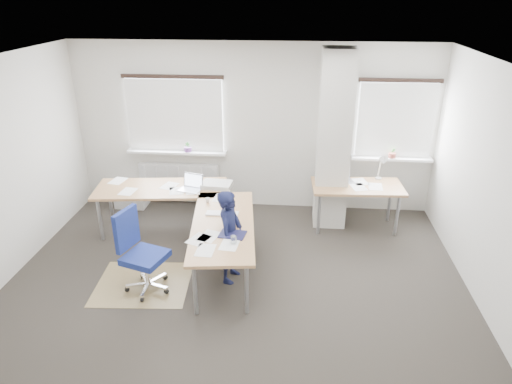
# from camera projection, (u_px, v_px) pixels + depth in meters

# --- Properties ---
(ground) EXTENTS (6.00, 6.00, 0.00)m
(ground) POSITION_uv_depth(u_px,v_px,m) (235.00, 287.00, 5.91)
(ground) COLOR #282320
(ground) RESTS_ON ground
(room_shell) EXTENTS (6.04, 5.04, 2.82)m
(room_shell) POSITION_uv_depth(u_px,v_px,m) (252.00, 148.00, 5.59)
(room_shell) COLOR beige
(room_shell) RESTS_ON ground
(floor_mat) EXTENTS (1.26, 1.09, 0.01)m
(floor_mat) POSITION_uv_depth(u_px,v_px,m) (143.00, 284.00, 5.97)
(floor_mat) COLOR olive
(floor_mat) RESTS_ON ground
(white_crate) EXTENTS (0.53, 0.38, 0.32)m
(white_crate) POSITION_uv_depth(u_px,v_px,m) (132.00, 197.00, 8.06)
(white_crate) COLOR white
(white_crate) RESTS_ON ground
(desk_main) EXTENTS (2.69, 2.63, 0.96)m
(desk_main) POSITION_uv_depth(u_px,v_px,m) (193.00, 206.00, 6.51)
(desk_main) COLOR #986341
(desk_main) RESTS_ON ground
(desk_side) EXTENTS (1.44, 0.77, 1.22)m
(desk_side) POSITION_uv_depth(u_px,v_px,m) (358.00, 188.00, 7.13)
(desk_side) COLOR #986341
(desk_side) RESTS_ON ground
(task_chair) EXTENTS (0.62, 0.60, 1.09)m
(task_chair) POSITION_uv_depth(u_px,v_px,m) (144.00, 268.00, 5.76)
(task_chair) COLOR navy
(task_chair) RESTS_ON ground
(person) EXTENTS (0.38, 0.51, 1.27)m
(person) POSITION_uv_depth(u_px,v_px,m) (230.00, 236.00, 5.84)
(person) COLOR black
(person) RESTS_ON ground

